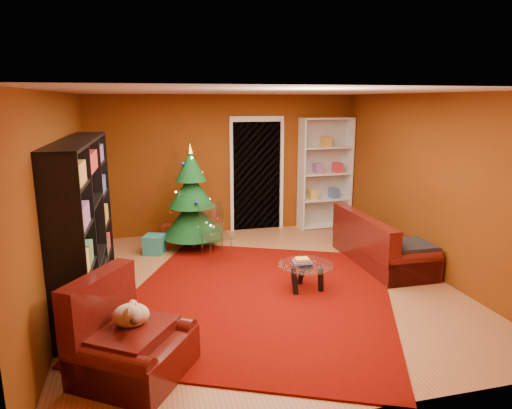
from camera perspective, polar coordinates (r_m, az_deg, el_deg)
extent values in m
cube|color=#9B5C36|center=(6.43, 0.88, -10.16)|extent=(5.00, 5.50, 0.05)
cube|color=silver|center=(5.92, 0.97, 14.16)|extent=(5.00, 5.50, 0.05)
cube|color=#72320B|center=(8.71, -3.81, 5.01)|extent=(5.00, 0.05, 2.60)
cube|color=#72320B|center=(5.93, -23.39, 0.18)|extent=(0.05, 5.50, 2.60)
cube|color=#72320B|center=(7.11, 21.00, 2.37)|extent=(0.05, 5.50, 2.60)
cube|color=#660801|center=(6.02, 0.36, -11.47)|extent=(4.62, 4.90, 0.02)
cube|color=teal|center=(7.79, -12.59, -4.88)|extent=(0.40, 0.40, 0.31)
cube|color=#265322|center=(8.32, -5.25, -3.59)|extent=(0.28, 0.28, 0.27)
cube|color=maroon|center=(8.62, -10.79, -3.29)|extent=(0.29, 0.29, 0.24)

